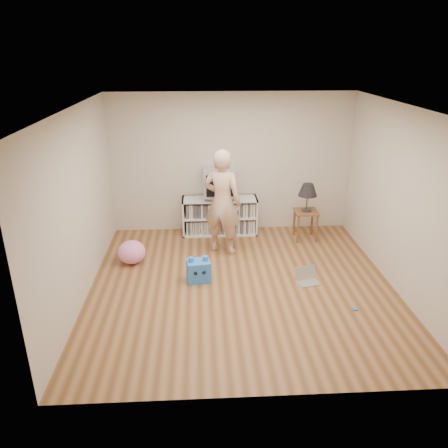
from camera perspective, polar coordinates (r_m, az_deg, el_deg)
name	(u,v)px	position (r m, az deg, el deg)	size (l,w,h in m)	color
ground	(241,285)	(6.62, 2.30, -8.00)	(4.50, 4.50, 0.00)	brown
walls	(243,204)	(6.07, 2.48, 2.68)	(4.52, 4.52, 2.60)	beige
ceiling	(245,108)	(5.77, 2.70, 14.94)	(4.50, 4.50, 0.01)	white
media_unit	(220,215)	(8.29, -0.57, 1.13)	(1.40, 0.45, 0.70)	white
dvd_deck	(220,196)	(8.14, -0.57, 3.62)	(0.45, 0.35, 0.07)	gray
crt_tv	(220,182)	(8.06, -0.58, 5.54)	(0.60, 0.53, 0.50)	#9B9BA0
side_table	(306,218)	(8.13, 10.62, 0.80)	(0.42, 0.42, 0.55)	brown
table_lamp	(308,190)	(7.96, 10.89, 4.32)	(0.34, 0.34, 0.52)	#333333
person	(222,202)	(7.31, -0.21, 2.85)	(0.66, 0.43, 1.81)	#D6AE92
laptop	(307,278)	(6.80, 10.73, -6.93)	(0.37, 0.33, 0.22)	silver
playing_cards	(355,309)	(6.32, 16.70, -10.53)	(0.07, 0.09, 0.02)	#4A69C5
plush_blue	(199,270)	(6.68, -3.34, -6.06)	(0.38, 0.33, 0.40)	#2A77EE
plush_pink	(132,252)	(7.34, -11.96, -3.61)	(0.45, 0.45, 0.38)	#FF82CD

